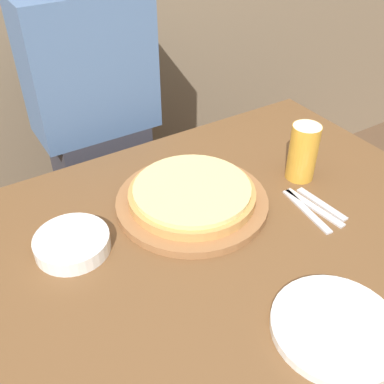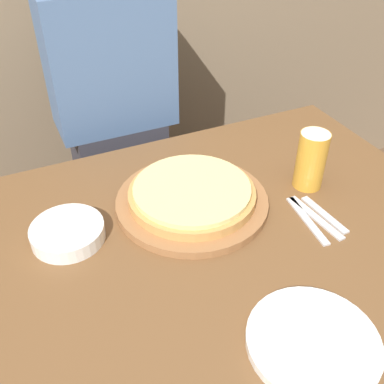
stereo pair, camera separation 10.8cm
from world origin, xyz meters
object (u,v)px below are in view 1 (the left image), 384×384
beer_glass (303,150)px  fork (306,211)px  dinner_plate (336,327)px  pizza_on_board (192,197)px  dinner_knife (314,207)px  side_bowl (72,243)px  diner_person (100,147)px  spoon (322,204)px

beer_glass → fork: (-0.09, -0.12, -0.08)m
beer_glass → dinner_plate: (-0.28, -0.40, -0.07)m
pizza_on_board → dinner_knife: (0.25, -0.17, -0.02)m
beer_glass → dinner_knife: size_ratio=0.86×
pizza_on_board → dinner_knife: pizza_on_board is taller
fork → dinner_knife: size_ratio=1.00×
pizza_on_board → beer_glass: size_ratio=2.44×
side_bowl → pizza_on_board: bearing=-1.1°
dinner_plate → diner_person: diner_person is taller
fork → side_bowl: bearing=161.6°
dinner_plate → fork: bearing=55.4°
beer_glass → pizza_on_board: bearing=171.1°
fork → diner_person: bearing=110.5°
dinner_knife → side_bowl: bearing=162.4°
fork → diner_person: (-0.26, 0.69, -0.10)m
spoon → fork: bearing=180.0°
side_bowl → fork: 0.55m
beer_glass → spoon: size_ratio=1.02×
beer_glass → fork: beer_glass is taller
dinner_plate → beer_glass: bearing=55.2°
side_bowl → spoon: 0.60m
pizza_on_board → dinner_knife: 0.30m
pizza_on_board → beer_glass: (0.31, -0.05, 0.06)m
side_bowl → dinner_knife: bearing=-17.6°
dinner_plate → spoon: size_ratio=1.58×
pizza_on_board → diner_person: size_ratio=0.27×
dinner_knife → diner_person: (-0.28, 0.69, -0.10)m
dinner_plate → spoon: dinner_plate is taller
spoon → diner_person: bearing=114.0°
spoon → dinner_plate: bearing=-131.0°
spoon → beer_glass: bearing=73.6°
pizza_on_board → dinner_plate: size_ratio=1.57×
side_bowl → spoon: (0.57, -0.17, -0.02)m
pizza_on_board → fork: (0.22, -0.17, -0.02)m
dinner_plate → side_bowl: 0.56m
beer_glass → spoon: bearing=-106.4°
pizza_on_board → dinner_plate: 0.45m
fork → dinner_knife: same height
beer_glass → fork: 0.17m
pizza_on_board → dinner_knife: bearing=-34.3°
pizza_on_board → fork: pizza_on_board is taller
side_bowl → diner_person: bearing=63.0°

